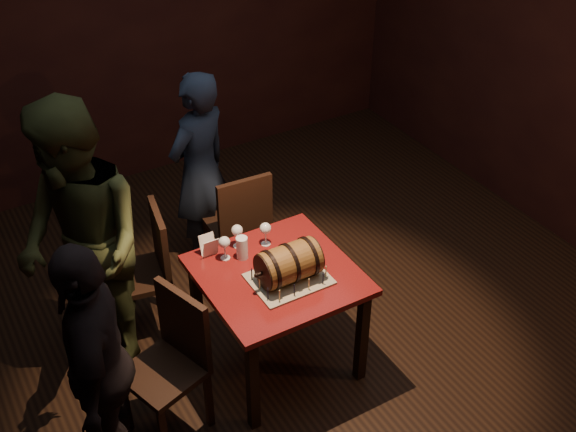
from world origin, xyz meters
The scene contains 16 objects.
room_shell centered at (0.00, 0.00, 1.40)m, with size 5.04×5.04×2.80m.
pub_table centered at (-0.14, -0.18, 0.64)m, with size 0.90×0.90×0.75m.
cake_board centered at (-0.11, -0.27, 0.76)m, with size 0.45×0.35×0.01m, color gray.
barrel_cake centered at (-0.12, -0.27, 0.88)m, with size 0.41×0.24×0.24m.
birthday_candles centered at (-0.11, -0.27, 0.80)m, with size 0.40×0.30×0.09m.
wine_glass_left centered at (-0.35, 0.10, 0.87)m, with size 0.07×0.07×0.16m.
wine_glass_mid centered at (-0.23, 0.17, 0.87)m, with size 0.07×0.07×0.16m.
wine_glass_right centered at (-0.07, 0.10, 0.87)m, with size 0.07×0.07×0.16m.
pint_of_ale centered at (-0.25, 0.05, 0.82)m, with size 0.07×0.07×0.15m.
menu_card centered at (-0.42, 0.18, 0.81)m, with size 0.10×0.05×0.13m, color white, non-canonical shape.
chair_back centered at (0.04, 0.68, 0.52)m, with size 0.42×0.42×0.93m.
chair_left_rear centered at (-0.71, 0.55, 0.52)m, with size 0.47×0.47×0.93m.
chair_left_front centered at (-0.88, -0.28, 0.52)m, with size 0.50×0.50×0.93m.
person_back centered at (-0.06, 1.09, 0.77)m, with size 0.56×0.37×1.53m, color #1C2638.
person_left_rear centered at (-1.11, 0.44, 0.92)m, with size 0.89×0.70×1.84m, color #323A1D.
person_left_front centered at (-1.30, -0.36, 0.76)m, with size 0.89×0.37×1.52m, color black.
Camera 1 is at (-1.76, -3.08, 3.51)m, focal length 45.00 mm.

